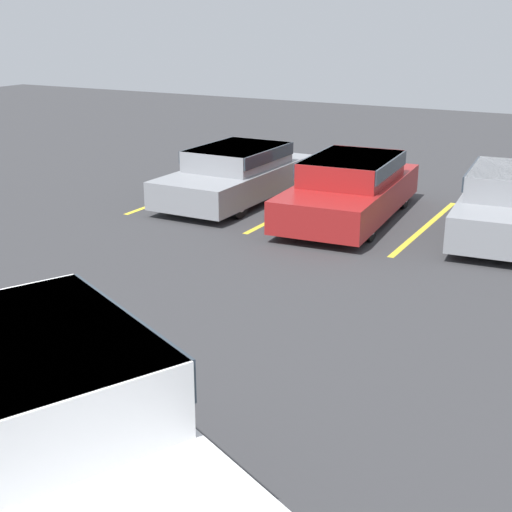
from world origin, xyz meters
TOP-DOWN VIEW (x-y plane):
  - stall_stripe_a at (-4.83, 10.97)m, footprint 0.12×4.40m
  - stall_stripe_b at (-1.87, 10.97)m, footprint 0.12×4.40m
  - stall_stripe_c at (1.09, 10.97)m, footprint 0.12×4.40m
  - pickup_truck at (1.21, 0.36)m, footprint 6.25×4.33m
  - parked_sedan_a at (-3.39, 11.06)m, footprint 1.85×4.54m
  - parked_sedan_b at (-0.52, 10.83)m, footprint 2.18×4.78m
  - parked_sedan_c at (2.61, 11.19)m, footprint 2.10×4.47m

SIDE VIEW (x-z plane):
  - stall_stripe_a at x=-4.83m, z-range 0.00..0.01m
  - stall_stripe_b at x=-1.87m, z-range 0.00..0.01m
  - stall_stripe_c at x=1.09m, z-range 0.00..0.01m
  - parked_sedan_a at x=-3.39m, z-range 0.04..1.27m
  - parked_sedan_c at x=2.61m, z-range 0.03..1.32m
  - parked_sedan_b at x=-0.52m, z-range 0.04..1.33m
  - pickup_truck at x=1.21m, z-range -0.01..1.80m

